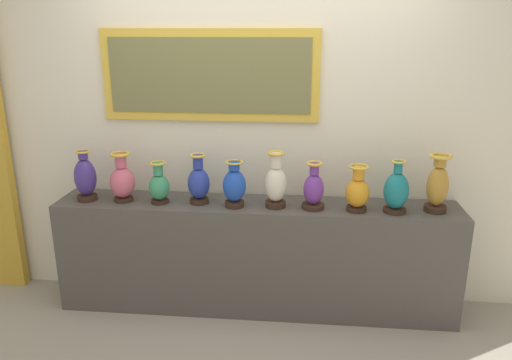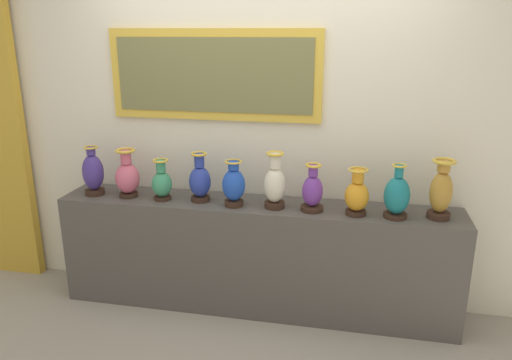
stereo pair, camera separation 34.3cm
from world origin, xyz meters
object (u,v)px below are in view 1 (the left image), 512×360
(vase_rose, at_px, (122,180))
(vase_sapphire, at_px, (234,186))
(vase_jade, at_px, (159,186))
(vase_ivory, at_px, (276,183))
(vase_ochre, at_px, (438,185))
(vase_cobalt, at_px, (199,183))
(vase_teal, at_px, (396,191))
(vase_amber, at_px, (357,192))
(vase_violet, at_px, (314,189))
(vase_indigo, at_px, (85,178))

(vase_rose, bearing_deg, vase_sapphire, -2.37)
(vase_rose, bearing_deg, vase_jade, -2.68)
(vase_ivory, xyz_separation_m, vase_ochre, (1.09, 0.02, 0.01))
(vase_cobalt, height_order, vase_sapphire, vase_cobalt)
(vase_ivory, xyz_separation_m, vase_teal, (0.81, -0.02, -0.02))
(vase_rose, relative_size, vase_amber, 1.13)
(vase_rose, distance_m, vase_cobalt, 0.55)
(vase_rose, xyz_separation_m, vase_ochre, (2.19, 0.00, 0.03))
(vase_ochre, bearing_deg, vase_rose, -179.89)
(vase_jade, relative_size, vase_cobalt, 0.84)
(vase_jade, xyz_separation_m, vase_sapphire, (0.54, -0.02, 0.02))
(vase_violet, bearing_deg, vase_cobalt, 177.42)
(vase_indigo, height_order, vase_jade, vase_indigo)
(vase_sapphire, relative_size, vase_amber, 1.03)
(vase_jade, distance_m, vase_ivory, 0.83)
(vase_sapphire, bearing_deg, vase_ochre, 1.58)
(vase_indigo, height_order, vase_sapphire, vase_indigo)
(vase_ivory, xyz_separation_m, vase_amber, (0.56, -0.02, -0.03))
(vase_ochre, bearing_deg, vase_sapphire, -178.42)
(vase_sapphire, relative_size, vase_teal, 0.90)
(vase_ivory, bearing_deg, vase_teal, -1.63)
(vase_ochre, bearing_deg, vase_violet, -178.36)
(vase_indigo, relative_size, vase_ivory, 0.93)
(vase_indigo, distance_m, vase_teal, 2.19)
(vase_sapphire, bearing_deg, vase_amber, -0.20)
(vase_cobalt, xyz_separation_m, vase_violet, (0.81, -0.04, -0.01))
(vase_cobalt, distance_m, vase_teal, 1.36)
(vase_ochre, bearing_deg, vase_indigo, -179.81)
(vase_rose, xyz_separation_m, vase_teal, (1.91, -0.04, -0.01))
(vase_rose, height_order, vase_ivory, vase_ivory)
(vase_teal, distance_m, vase_ochre, 0.28)
(vase_indigo, distance_m, vase_amber, 1.93)
(vase_amber, bearing_deg, vase_violet, 176.71)
(vase_indigo, xyz_separation_m, vase_teal, (2.18, -0.03, -0.02))
(vase_amber, bearing_deg, vase_ochre, 4.38)
(vase_ivory, bearing_deg, vase_cobalt, 176.77)
(vase_cobalt, height_order, vase_amber, vase_cobalt)
(vase_jade, distance_m, vase_ochre, 1.92)
(vase_indigo, distance_m, vase_ivory, 1.37)
(vase_rose, bearing_deg, vase_ochre, 0.11)
(vase_amber, bearing_deg, vase_indigo, 179.03)
(vase_jade, height_order, vase_sapphire, vase_sapphire)
(vase_rose, bearing_deg, vase_teal, -1.11)
(vase_indigo, distance_m, vase_jade, 0.55)
(vase_ochre, bearing_deg, vase_cobalt, 179.55)
(vase_indigo, height_order, vase_ivory, vase_ivory)
(vase_jade, height_order, vase_ochre, vase_ochre)
(vase_rose, distance_m, vase_amber, 1.66)
(vase_sapphire, height_order, vase_ivory, vase_ivory)
(vase_amber, height_order, vase_ochre, vase_ochre)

